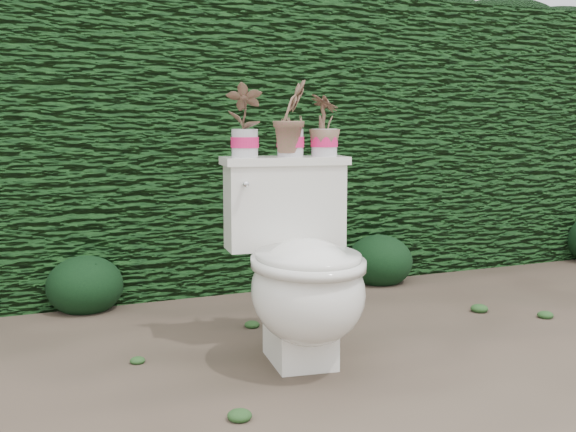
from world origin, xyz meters
name	(u,v)px	position (x,y,z in m)	size (l,w,h in m)	color
ground	(330,354)	(0.00, 0.00, 0.00)	(60.00, 60.00, 0.00)	brown
hedge	(208,141)	(0.00, 1.60, 0.80)	(8.00, 1.00, 1.60)	#1A4717
house_wall	(143,25)	(0.60, 6.00, 2.00)	(8.00, 3.50, 4.00)	silver
toilet	(301,272)	(-0.15, -0.05, 0.36)	(0.54, 0.73, 0.78)	white
potted_plant_left	(245,122)	(-0.28, 0.21, 0.91)	(0.14, 0.10, 0.28)	#286E22
potted_plant_center	(290,120)	(-0.09, 0.19, 0.92)	(0.16, 0.13, 0.29)	#286E22
potted_plant_right	(324,127)	(0.05, 0.17, 0.89)	(0.13, 0.13, 0.23)	#286E22
liriope_clump_1	(84,280)	(-0.79, 1.09, 0.15)	(0.37, 0.37, 0.30)	black
liriope_clump_2	(379,256)	(0.83, 1.04, 0.15)	(0.38, 0.38, 0.30)	black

